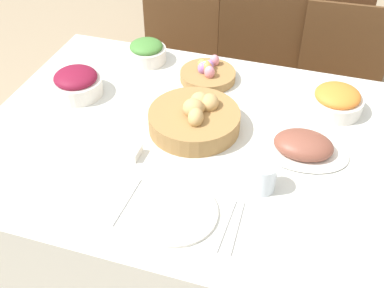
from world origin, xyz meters
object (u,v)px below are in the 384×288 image
object	(u,v)px
chair_far_center	(255,78)
chair_far_right	(337,91)
fork	(126,201)
beet_salad_bowl	(77,83)
egg_basket	(208,73)
drinking_cup	(263,177)
carrot_bowl	(336,100)
bread_basket	(195,118)
butter_dish	(125,151)
dinner_plate	(175,212)
spoon	(236,228)
ham_platter	(303,146)
knife	(226,225)
chair_far_left	(173,64)
green_salad_bowl	(147,51)

from	to	relation	value
chair_far_center	chair_far_right	distance (m)	0.41
chair_far_right	fork	size ratio (longest dim) A/B	4.52
chair_far_center	beet_salad_bowl	bearing A→B (deg)	-131.21
egg_basket	fork	bearing A→B (deg)	-93.66
chair_far_right	drinking_cup	size ratio (longest dim) A/B	9.67
carrot_bowl	fork	size ratio (longest dim) A/B	0.98
bread_basket	butter_dish	world-z (taller)	bread_basket
egg_basket	butter_dish	world-z (taller)	egg_basket
drinking_cup	dinner_plate	bearing A→B (deg)	-141.22
spoon	ham_platter	bearing A→B (deg)	68.68
beet_salad_bowl	fork	distance (m)	0.61
carrot_bowl	fork	bearing A→B (deg)	-130.21
dinner_plate	knife	size ratio (longest dim) A/B	1.28
chair_far_left	knife	xyz separation A→B (m)	(0.59, -1.24, 0.30)
egg_basket	dinner_plate	bearing A→B (deg)	-81.59
carrot_bowl	beet_salad_bowl	world-z (taller)	beet_salad_bowl
chair_far_center	spoon	size ratio (longest dim) A/B	4.52
butter_dish	chair_far_left	bearing A→B (deg)	101.24
chair_far_center	dinner_plate	bearing A→B (deg)	-96.41
green_salad_bowl	fork	distance (m)	0.80
dinner_plate	bread_basket	bearing A→B (deg)	98.69
dinner_plate	fork	distance (m)	0.15
chair_far_left	bread_basket	xyz separation A→B (m)	(0.38, -0.85, 0.34)
green_salad_bowl	drinking_cup	xyz separation A→B (m)	(0.60, -0.59, 0.00)
bread_basket	egg_basket	world-z (taller)	bread_basket
bread_basket	fork	world-z (taller)	bread_basket
dinner_plate	fork	bearing A→B (deg)	180.00
green_salad_bowl	spoon	xyz separation A→B (m)	(0.56, -0.76, -0.04)
beet_salad_bowl	spoon	bearing A→B (deg)	-32.49
green_salad_bowl	knife	xyz separation A→B (m)	(0.53, -0.76, -0.04)
dinner_plate	fork	size ratio (longest dim) A/B	1.28
carrot_bowl	dinner_plate	world-z (taller)	carrot_bowl
spoon	drinking_cup	distance (m)	0.18
chair_far_center	bread_basket	xyz separation A→B (m)	(-0.06, -0.85, 0.34)
butter_dish	green_salad_bowl	bearing A→B (deg)	104.50
beet_salad_bowl	fork	bearing A→B (deg)	-49.41
chair_far_right	bread_basket	xyz separation A→B (m)	(-0.47, -0.85, 0.34)
spoon	chair_far_left	bearing A→B (deg)	114.68
chair_far_left	chair_far_right	bearing A→B (deg)	2.72
knife	butter_dish	world-z (taller)	butter_dish
beet_salad_bowl	butter_dish	bearing A→B (deg)	-41.06
beet_salad_bowl	drinking_cup	size ratio (longest dim) A/B	2.09
bread_basket	drinking_cup	world-z (taller)	bread_basket
egg_basket	dinner_plate	world-z (taller)	egg_basket
dinner_plate	butter_dish	distance (m)	0.30
green_salad_bowl	drinking_cup	distance (m)	0.84
dinner_plate	knife	xyz separation A→B (m)	(0.15, 0.00, -0.00)
chair_far_right	dinner_plate	distance (m)	1.34
chair_far_left	knife	size ratio (longest dim) A/B	4.52
chair_far_left	chair_far_right	distance (m)	0.86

